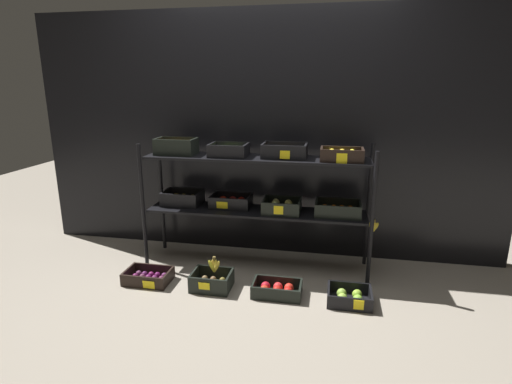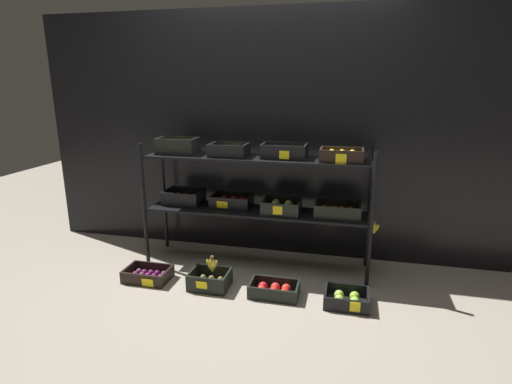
{
  "view_description": "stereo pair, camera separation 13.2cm",
  "coord_description": "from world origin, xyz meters",
  "px_view_note": "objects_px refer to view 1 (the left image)",
  "views": [
    {
      "loc": [
        0.62,
        -3.21,
        1.55
      ],
      "look_at": [
        0.0,
        0.0,
        0.66
      ],
      "focal_mm": 28.3,
      "sensor_mm": 36.0,
      "label": 1
    },
    {
      "loc": [
        0.75,
        -3.18,
        1.55
      ],
      "look_at": [
        0.0,
        0.0,
        0.66
      ],
      "focal_mm": 28.3,
      "sensor_mm": 36.0,
      "label": 2
    }
  ],
  "objects_px": {
    "crate_ground_plum": "(148,278)",
    "crate_ground_kiwi": "(212,282)",
    "crate_ground_apple_green": "(349,297)",
    "crate_ground_apple_red": "(277,290)",
    "banana_bunch_loose": "(214,266)",
    "display_rack": "(255,184)"
  },
  "relations": [
    {
      "from": "crate_ground_plum",
      "to": "crate_ground_kiwi",
      "type": "distance_m",
      "value": 0.53
    },
    {
      "from": "crate_ground_plum",
      "to": "crate_ground_kiwi",
      "type": "relative_size",
      "value": 1.18
    },
    {
      "from": "crate_ground_kiwi",
      "to": "crate_ground_apple_green",
      "type": "bearing_deg",
      "value": -0.81
    },
    {
      "from": "crate_ground_apple_green",
      "to": "crate_ground_apple_red",
      "type": "bearing_deg",
      "value": 179.17
    },
    {
      "from": "crate_ground_kiwi",
      "to": "banana_bunch_loose",
      "type": "height_order",
      "value": "banana_bunch_loose"
    },
    {
      "from": "crate_ground_apple_red",
      "to": "banana_bunch_loose",
      "type": "bearing_deg",
      "value": 179.73
    },
    {
      "from": "crate_ground_plum",
      "to": "display_rack",
      "type": "bearing_deg",
      "value": 32.09
    },
    {
      "from": "display_rack",
      "to": "banana_bunch_loose",
      "type": "bearing_deg",
      "value": -114.35
    },
    {
      "from": "crate_ground_kiwi",
      "to": "crate_ground_apple_green",
      "type": "xyz_separation_m",
      "value": [
        1.05,
        -0.01,
        -0.01
      ]
    },
    {
      "from": "crate_ground_apple_red",
      "to": "display_rack",
      "type": "bearing_deg",
      "value": 117.74
    },
    {
      "from": "crate_ground_plum",
      "to": "banana_bunch_loose",
      "type": "relative_size",
      "value": 2.68
    },
    {
      "from": "crate_ground_kiwi",
      "to": "banana_bunch_loose",
      "type": "xyz_separation_m",
      "value": [
        0.03,
        -0.0,
        0.14
      ]
    },
    {
      "from": "crate_ground_plum",
      "to": "crate_ground_apple_green",
      "type": "xyz_separation_m",
      "value": [
        1.58,
        -0.02,
        0.01
      ]
    },
    {
      "from": "display_rack",
      "to": "crate_ground_apple_red",
      "type": "xyz_separation_m",
      "value": [
        0.26,
        -0.5,
        -0.69
      ]
    },
    {
      "from": "crate_ground_kiwi",
      "to": "crate_ground_apple_green",
      "type": "relative_size",
      "value": 0.96
    },
    {
      "from": "display_rack",
      "to": "crate_ground_apple_red",
      "type": "distance_m",
      "value": 0.89
    },
    {
      "from": "crate_ground_apple_green",
      "to": "banana_bunch_loose",
      "type": "distance_m",
      "value": 1.03
    },
    {
      "from": "display_rack",
      "to": "banana_bunch_loose",
      "type": "height_order",
      "value": "display_rack"
    },
    {
      "from": "crate_ground_plum",
      "to": "crate_ground_kiwi",
      "type": "height_order",
      "value": "crate_ground_kiwi"
    },
    {
      "from": "crate_ground_apple_red",
      "to": "crate_ground_apple_green",
      "type": "bearing_deg",
      "value": -0.83
    },
    {
      "from": "crate_ground_plum",
      "to": "crate_ground_kiwi",
      "type": "xyz_separation_m",
      "value": [
        0.53,
        -0.0,
        0.01
      ]
    },
    {
      "from": "display_rack",
      "to": "crate_ground_apple_red",
      "type": "relative_size",
      "value": 5.38
    }
  ]
}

